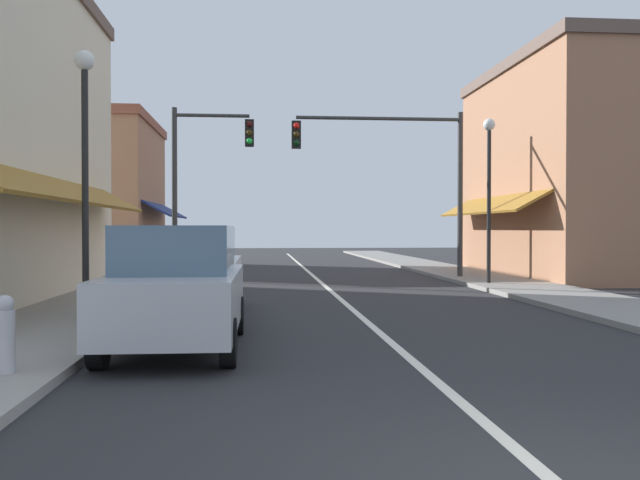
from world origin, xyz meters
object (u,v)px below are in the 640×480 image
object	(u,v)px
street_lamp_right_mid	(489,174)
parked_car_nearest_left	(177,288)
traffic_signal_left_corner	(200,168)
parked_car_second_left	(196,271)
street_lamp_left_near	(85,141)
fire_hydrant	(5,334)
traffic_signal_mast_arm	(401,163)

from	to	relation	value
street_lamp_right_mid	parked_car_nearest_left	bearing A→B (deg)	-128.58
traffic_signal_left_corner	street_lamp_right_mid	xyz separation A→B (m)	(8.77, -3.40, -0.43)
parked_car_second_left	street_lamp_left_near	distance (m)	3.31
parked_car_nearest_left	street_lamp_left_near	size ratio (longest dim) A/B	0.83
parked_car_second_left	fire_hydrant	world-z (taller)	parked_car_second_left
parked_car_nearest_left	street_lamp_right_mid	bearing A→B (deg)	52.02
parked_car_nearest_left	fire_hydrant	distance (m)	2.62
traffic_signal_mast_arm	traffic_signal_left_corner	bearing A→B (deg)	174.69
parked_car_nearest_left	street_lamp_left_near	world-z (taller)	street_lamp_left_near
parked_car_nearest_left	street_lamp_left_near	bearing A→B (deg)	125.28
fire_hydrant	street_lamp_right_mid	bearing A→B (deg)	51.22
parked_car_second_left	parked_car_nearest_left	bearing A→B (deg)	-88.63
street_lamp_left_near	street_lamp_right_mid	world-z (taller)	street_lamp_right_mid
parked_car_second_left	traffic_signal_mast_arm	xyz separation A→B (m)	(6.03, 8.70, 3.04)
traffic_signal_mast_arm	traffic_signal_left_corner	distance (m)	6.74
parked_car_second_left	fire_hydrant	bearing A→B (deg)	-104.52
street_lamp_left_near	street_lamp_right_mid	distance (m)	12.27
parked_car_nearest_left	street_lamp_right_mid	xyz separation A→B (m)	(7.99, 10.01, 2.47)
parked_car_second_left	traffic_signal_left_corner	xyz separation A→B (m)	(-0.68, 9.32, 2.90)
street_lamp_right_mid	street_lamp_left_near	bearing A→B (deg)	-144.23
parked_car_nearest_left	traffic_signal_left_corner	bearing A→B (deg)	93.96
parked_car_second_left	traffic_signal_left_corner	size ratio (longest dim) A/B	0.71
street_lamp_right_mid	traffic_signal_mast_arm	bearing A→B (deg)	126.60
traffic_signal_left_corner	parked_car_nearest_left	bearing A→B (deg)	-86.64
traffic_signal_left_corner	fire_hydrant	distance (m)	15.77
parked_car_second_left	traffic_signal_mast_arm	bearing A→B (deg)	55.04
parked_car_second_left	fire_hydrant	size ratio (longest dim) A/B	4.72
street_lamp_right_mid	fire_hydrant	world-z (taller)	street_lamp_right_mid
parked_car_second_left	fire_hydrant	xyz separation A→B (m)	(-1.55, -6.09, -0.33)
parked_car_nearest_left	fire_hydrant	xyz separation A→B (m)	(-1.67, -2.00, -0.33)
street_lamp_right_mid	fire_hydrant	size ratio (longest dim) A/B	5.75
parked_car_second_left	traffic_signal_mast_arm	distance (m)	11.01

